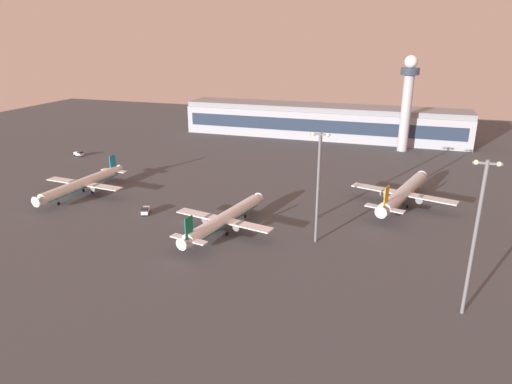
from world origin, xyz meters
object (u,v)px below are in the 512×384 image
(apron_light_east, at_px, (318,182))
(apron_light_central, at_px, (476,231))
(control_tower, at_px, (407,97))
(airplane_mid_apron, at_px, (83,184))
(airplane_near_gate, at_px, (224,219))
(airplane_terminal_side, at_px, (403,193))
(apron_light_west, at_px, (319,170))
(cargo_loader, at_px, (79,154))
(baggage_tractor, at_px, (145,211))

(apron_light_east, bearing_deg, apron_light_central, -34.75)
(control_tower, bearing_deg, airplane_mid_apron, -136.00)
(airplane_near_gate, distance_m, apron_light_east, 27.96)
(airplane_terminal_side, bearing_deg, apron_light_west, -125.82)
(airplane_near_gate, distance_m, airplane_mid_apron, 57.95)
(cargo_loader, bearing_deg, apron_light_east, 76.14)
(apron_light_east, bearing_deg, control_tower, 80.21)
(control_tower, xyz_separation_m, apron_light_west, (-21.42, -92.29, -9.84))
(airplane_terminal_side, distance_m, apron_light_central, 60.81)
(baggage_tractor, bearing_deg, airplane_terminal_side, -176.62)
(airplane_mid_apron, bearing_deg, cargo_loader, -44.79)
(airplane_mid_apron, xyz_separation_m, baggage_tractor, (29.25, -9.34, -2.54))
(control_tower, relative_size, cargo_loader, 9.55)
(baggage_tractor, bearing_deg, airplane_near_gate, 150.42)
(airplane_mid_apron, distance_m, airplane_terminal_side, 104.44)
(apron_light_west, bearing_deg, airplane_terminal_side, 38.59)
(control_tower, bearing_deg, apron_light_east, -99.79)
(baggage_tractor, distance_m, apron_light_central, 90.50)
(apron_light_east, xyz_separation_m, apron_light_central, (33.28, -23.09, 0.95))
(control_tower, bearing_deg, cargo_loader, -157.72)
(apron_light_east, relative_size, apron_light_central, 0.94)
(airplane_near_gate, height_order, cargo_loader, airplane_near_gate)
(airplane_mid_apron, relative_size, apron_light_central, 1.25)
(airplane_mid_apron, relative_size, airplane_terminal_side, 0.93)
(airplane_near_gate, bearing_deg, apron_light_central, -8.81)
(cargo_loader, bearing_deg, airplane_near_gate, 69.73)
(baggage_tractor, relative_size, apron_light_west, 0.18)
(airplane_mid_apron, height_order, apron_light_east, apron_light_east)
(baggage_tractor, bearing_deg, apron_light_west, 174.87)
(control_tower, distance_m, apron_light_west, 95.25)
(control_tower, distance_m, apron_light_east, 110.47)
(control_tower, relative_size, apron_light_east, 1.47)
(cargo_loader, distance_m, baggage_tractor, 81.60)
(airplane_terminal_side, xyz_separation_m, cargo_loader, (-136.57, 18.49, -2.89))
(cargo_loader, height_order, apron_light_central, apron_light_central)
(airplane_near_gate, relative_size, cargo_loader, 8.45)
(apron_light_east, height_order, apron_light_west, apron_light_east)
(airplane_near_gate, xyz_separation_m, apron_light_central, (58.17, -21.48, 13.58))
(baggage_tractor, bearing_deg, cargo_loader, -58.98)
(apron_light_central, bearing_deg, airplane_mid_apron, 162.94)
(airplane_mid_apron, distance_m, apron_light_central, 120.52)
(airplane_mid_apron, relative_size, apron_light_east, 1.33)
(airplane_near_gate, bearing_deg, airplane_mid_apron, 177.83)
(airplane_terminal_side, relative_size, cargo_loader, 9.31)
(cargo_loader, bearing_deg, baggage_tractor, 62.46)
(airplane_terminal_side, xyz_separation_m, baggage_tractor, (-72.65, -32.23, -2.89))
(control_tower, height_order, cargo_loader, control_tower)
(airplane_near_gate, bearing_deg, baggage_tractor, -177.58)
(airplane_near_gate, height_order, airplane_terminal_side, airplane_terminal_side)
(airplane_mid_apron, bearing_deg, apron_light_west, -171.66)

